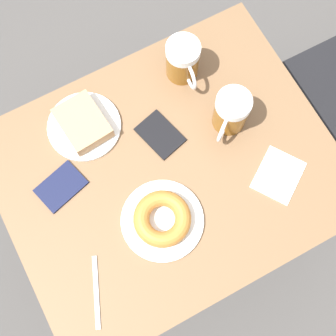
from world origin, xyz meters
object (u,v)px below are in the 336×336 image
(beer_mug_center, at_px, (183,61))
(passport_near_edge, at_px, (61,187))
(beer_mug_left, at_px, (231,112))
(napkin_folded, at_px, (278,175))
(plate_with_cake, at_px, (83,124))
(plate_with_donut, at_px, (162,219))
(fork, at_px, (96,292))
(passport_far_edge, at_px, (160,135))

(beer_mug_center, xyz_separation_m, passport_near_edge, (0.15, -0.46, -0.06))
(beer_mug_left, distance_m, napkin_folded, 0.22)
(plate_with_cake, height_order, beer_mug_center, beer_mug_center)
(plate_with_cake, xyz_separation_m, beer_mug_left, (0.18, 0.37, 0.05))
(plate_with_donut, bearing_deg, fork, -70.62)
(beer_mug_left, xyz_separation_m, napkin_folded, (0.20, 0.04, -0.06))
(plate_with_cake, bearing_deg, napkin_folded, 46.99)
(fork, relative_size, passport_near_edge, 1.20)
(beer_mug_left, xyz_separation_m, fork, (0.25, -0.53, -0.06))
(napkin_folded, bearing_deg, beer_mug_left, -168.55)
(beer_mug_center, height_order, napkin_folded, beer_mug_center)
(plate_with_donut, xyz_separation_m, passport_far_edge, (-0.22, 0.11, -0.02))
(plate_with_donut, height_order, passport_near_edge, plate_with_donut)
(plate_with_cake, distance_m, passport_far_edge, 0.22)
(beer_mug_left, bearing_deg, fork, -65.16)
(napkin_folded, relative_size, passport_far_edge, 1.21)
(passport_near_edge, bearing_deg, fork, -6.86)
(beer_mug_center, xyz_separation_m, fork, (0.44, -0.49, -0.06))
(napkin_folded, relative_size, passport_near_edge, 1.20)
(passport_near_edge, xyz_separation_m, passport_far_edge, (-0.01, 0.31, 0.00))
(beer_mug_center, bearing_deg, passport_far_edge, -46.22)
(passport_far_edge, bearing_deg, fork, -48.80)
(passport_far_edge, bearing_deg, plate_with_cake, -124.68)
(plate_with_donut, distance_m, passport_far_edge, 0.24)
(beer_mug_center, bearing_deg, fork, -48.00)
(napkin_folded, bearing_deg, fork, -85.67)
(plate_with_cake, xyz_separation_m, beer_mug_center, (-0.02, 0.33, 0.05))
(plate_with_cake, distance_m, beer_mug_left, 0.41)
(plate_with_cake, relative_size, passport_far_edge, 1.44)
(beer_mug_left, relative_size, beer_mug_center, 0.93)
(plate_with_donut, distance_m, beer_mug_center, 0.45)
(plate_with_donut, height_order, fork, plate_with_donut)
(fork, bearing_deg, beer_mug_left, 114.84)
(plate_with_donut, xyz_separation_m, napkin_folded, (0.04, 0.34, -0.02))
(beer_mug_left, height_order, passport_far_edge, beer_mug_left)
(napkin_folded, xyz_separation_m, fork, (0.04, -0.57, -0.00))
(plate_with_cake, height_order, napkin_folded, plate_with_cake)
(napkin_folded, distance_m, passport_near_edge, 0.59)
(plate_with_cake, xyz_separation_m, passport_near_edge, (0.13, -0.13, -0.02))
(plate_with_cake, height_order, plate_with_donut, plate_with_donut)
(plate_with_cake, relative_size, plate_with_donut, 0.94)
(fork, bearing_deg, plate_with_cake, 158.53)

